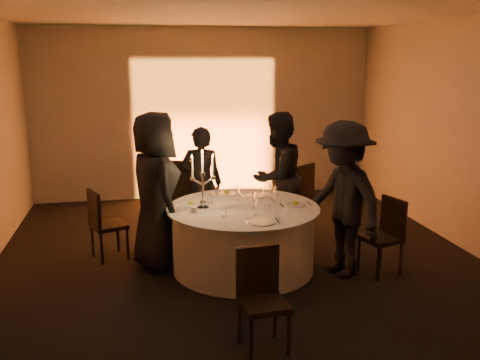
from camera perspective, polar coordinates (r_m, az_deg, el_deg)
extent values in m
plane|color=black|center=(6.55, 0.34, -9.38)|extent=(7.00, 7.00, 0.00)
plane|color=silver|center=(6.06, 0.38, 17.80)|extent=(7.00, 7.00, 0.00)
plane|color=#B3AEA6|center=(9.56, -3.81, 7.08)|extent=(7.00, 0.00, 7.00)
plane|color=#B3AEA6|center=(2.89, 14.31, -7.79)|extent=(7.00, 0.00, 7.00)
plane|color=#B3AEA6|center=(7.33, 24.08, 4.10)|extent=(0.00, 7.00, 7.00)
cube|color=black|center=(9.53, -3.45, -1.81)|extent=(0.25, 0.12, 0.10)
cylinder|color=black|center=(6.54, 0.34, -9.26)|extent=(0.60, 0.60, 0.03)
cylinder|color=black|center=(6.41, 0.34, -6.29)|extent=(0.20, 0.20, 0.75)
cylinder|color=silver|center=(6.41, 0.34, -6.29)|extent=(1.68, 1.68, 0.75)
cylinder|color=silver|center=(6.29, 0.35, -2.98)|extent=(1.80, 1.80, 0.02)
cube|color=black|center=(6.92, -13.79, -4.74)|extent=(0.51, 0.51, 0.05)
cube|color=black|center=(6.79, -15.31, -3.02)|extent=(0.19, 0.38, 0.45)
cylinder|color=black|center=(6.89, -11.89, -6.63)|extent=(0.04, 0.04, 0.42)
cylinder|color=black|center=(7.19, -12.90, -5.85)|extent=(0.04, 0.04, 0.42)
cylinder|color=black|center=(6.78, -14.54, -7.10)|extent=(0.04, 0.04, 0.42)
cylinder|color=black|center=(7.09, -15.45, -6.27)|extent=(0.04, 0.04, 0.42)
cube|color=black|center=(7.88, -6.09, -1.61)|extent=(0.59, 0.59, 0.05)
cube|color=black|center=(7.61, -6.52, 0.09)|extent=(0.45, 0.19, 0.53)
cylinder|color=black|center=(8.09, -4.33, -3.09)|extent=(0.04, 0.04, 0.50)
cylinder|color=black|center=(8.18, -7.08, -2.97)|extent=(0.04, 0.04, 0.50)
cylinder|color=black|center=(7.72, -4.95, -3.91)|extent=(0.04, 0.04, 0.50)
cylinder|color=black|center=(7.81, -7.82, -3.77)|extent=(0.04, 0.04, 0.50)
cube|color=black|center=(8.00, 5.80, -1.72)|extent=(0.59, 0.59, 0.05)
cube|color=black|center=(7.82, 6.96, -0.11)|extent=(0.37, 0.28, 0.48)
cylinder|color=black|center=(8.31, 5.52, -2.85)|extent=(0.04, 0.04, 0.45)
cylinder|color=black|center=(8.03, 3.94, -3.38)|extent=(0.04, 0.04, 0.45)
cylinder|color=black|center=(8.10, 7.56, -3.32)|extent=(0.04, 0.04, 0.45)
cylinder|color=black|center=(7.82, 6.02, -3.88)|extent=(0.04, 0.04, 0.45)
cube|color=black|center=(6.46, 14.76, -6.08)|extent=(0.49, 0.49, 0.05)
cube|color=black|center=(6.50, 16.04, -3.78)|extent=(0.15, 0.39, 0.45)
cylinder|color=black|center=(6.55, 12.55, -7.73)|extent=(0.04, 0.04, 0.42)
cylinder|color=black|center=(6.31, 14.52, -8.65)|extent=(0.04, 0.04, 0.42)
cylinder|color=black|center=(6.76, 14.76, -7.19)|extent=(0.04, 0.04, 0.42)
cylinder|color=black|center=(6.53, 16.74, -8.04)|extent=(0.04, 0.04, 0.42)
cube|color=black|center=(4.71, 2.57, -13.08)|extent=(0.43, 0.43, 0.05)
cube|color=black|center=(4.77, 1.89, -9.58)|extent=(0.39, 0.08, 0.45)
cylinder|color=black|center=(4.63, 1.21, -16.66)|extent=(0.04, 0.04, 0.42)
cylinder|color=black|center=(4.73, 5.22, -16.01)|extent=(0.04, 0.04, 0.42)
cylinder|color=black|center=(4.91, -0.04, -14.80)|extent=(0.04, 0.04, 0.42)
cylinder|color=black|center=(5.00, 3.75, -14.25)|extent=(0.04, 0.04, 0.42)
imported|color=black|center=(6.42, -9.03, -1.15)|extent=(0.83, 1.05, 1.88)
imported|color=black|center=(7.43, -4.14, -0.29)|extent=(0.65, 0.51, 1.57)
imported|color=black|center=(7.30, 3.99, 0.31)|extent=(1.09, 1.05, 1.78)
imported|color=black|center=(6.22, 10.93, -2.05)|extent=(1.01, 1.32, 1.81)
cylinder|color=silver|center=(6.40, -5.23, -2.61)|extent=(0.25, 0.25, 0.01)
cube|color=silver|center=(6.38, -6.75, -2.69)|extent=(0.01, 0.17, 0.01)
cube|color=silver|center=(6.41, -3.72, -2.55)|extent=(0.02, 0.17, 0.01)
sphere|color=yellow|center=(6.39, -5.24, -2.25)|extent=(0.07, 0.07, 0.07)
cylinder|color=silver|center=(6.86, -1.48, -1.47)|extent=(0.25, 0.25, 0.01)
cube|color=silver|center=(6.84, -2.88, -1.54)|extent=(0.02, 0.17, 0.01)
cube|color=silver|center=(6.89, -0.08, -1.41)|extent=(0.01, 0.17, 0.01)
sphere|color=yellow|center=(6.85, -1.48, -1.13)|extent=(0.07, 0.07, 0.07)
cylinder|color=silver|center=(6.78, 1.74, -1.64)|extent=(0.27, 0.27, 0.01)
cube|color=silver|center=(6.75, 0.33, -1.72)|extent=(0.02, 0.17, 0.01)
cube|color=silver|center=(6.82, 3.14, -1.58)|extent=(0.02, 0.17, 0.01)
cylinder|color=silver|center=(6.40, 5.94, -2.62)|extent=(0.24, 0.24, 0.01)
cube|color=silver|center=(6.36, 4.47, -2.71)|extent=(0.02, 0.17, 0.01)
cube|color=silver|center=(6.45, 7.39, -2.54)|extent=(0.01, 0.17, 0.01)
sphere|color=yellow|center=(6.39, 5.95, -2.25)|extent=(0.07, 0.07, 0.07)
cylinder|color=silver|center=(5.72, 2.36, -4.48)|extent=(0.30, 0.30, 0.01)
cube|color=silver|center=(5.69, 0.68, -4.59)|extent=(0.02, 0.17, 0.01)
cube|color=silver|center=(5.76, 4.01, -4.39)|extent=(0.01, 0.17, 0.01)
cylinder|color=silver|center=(6.10, -4.92, -3.42)|extent=(0.11, 0.11, 0.01)
cylinder|color=silver|center=(6.09, -4.93, -3.11)|extent=(0.07, 0.07, 0.06)
cylinder|color=white|center=(6.22, -3.95, -3.00)|extent=(0.14, 0.14, 0.02)
sphere|color=white|center=(6.20, -3.96, -2.42)|extent=(0.08, 0.08, 0.08)
cylinder|color=white|center=(6.17, -3.98, -1.15)|extent=(0.03, 0.03, 0.37)
cylinder|color=white|center=(6.12, -4.01, 0.68)|extent=(0.06, 0.06, 0.03)
cylinder|color=white|center=(6.09, -4.03, 1.84)|extent=(0.02, 0.02, 0.24)
cone|color=orange|center=(6.07, -4.05, 3.15)|extent=(0.02, 0.02, 0.04)
cylinder|color=white|center=(6.13, -4.55, -0.19)|extent=(0.13, 0.02, 0.09)
cylinder|color=white|center=(6.12, -5.12, 0.14)|extent=(0.06, 0.06, 0.03)
cylinder|color=white|center=(6.09, -5.14, 1.29)|extent=(0.02, 0.02, 0.24)
cone|color=orange|center=(6.06, -5.17, 2.60)|extent=(0.02, 0.02, 0.04)
cylinder|color=white|center=(6.15, -3.44, -0.14)|extent=(0.13, 0.02, 0.09)
cylinder|color=white|center=(6.15, -2.89, 0.23)|extent=(0.06, 0.06, 0.03)
cylinder|color=white|center=(6.12, -2.90, 1.38)|extent=(0.02, 0.02, 0.24)
cone|color=orange|center=(6.09, -2.92, 2.69)|extent=(0.02, 0.02, 0.04)
cylinder|color=white|center=(6.64, 3.30, -2.03)|extent=(0.06, 0.06, 0.01)
cylinder|color=white|center=(6.62, 3.31, -1.59)|extent=(0.01, 0.01, 0.10)
cone|color=white|center=(6.60, 3.32, -0.84)|extent=(0.07, 0.07, 0.09)
cylinder|color=white|center=(6.57, -0.12, -2.17)|extent=(0.06, 0.06, 0.01)
cylinder|color=white|center=(6.56, -0.12, -1.73)|extent=(0.01, 0.01, 0.10)
cone|color=white|center=(6.53, -0.12, -0.97)|extent=(0.07, 0.07, 0.09)
cylinder|color=white|center=(6.25, 1.49, -2.99)|extent=(0.06, 0.06, 0.01)
cylinder|color=white|center=(6.23, 1.49, -2.53)|extent=(0.01, 0.01, 0.10)
cone|color=white|center=(6.21, 1.50, -1.73)|extent=(0.07, 0.07, 0.09)
cylinder|color=white|center=(5.98, 1.66, -3.73)|extent=(0.06, 0.06, 0.01)
cylinder|color=white|center=(5.96, 1.67, -3.26)|extent=(0.01, 0.01, 0.10)
cone|color=white|center=(5.94, 1.67, -2.42)|extent=(0.07, 0.07, 0.09)
cylinder|color=white|center=(6.54, 3.68, -2.27)|extent=(0.06, 0.06, 0.01)
cylinder|color=white|center=(6.52, 3.69, -1.83)|extent=(0.01, 0.01, 0.10)
cone|color=white|center=(6.50, 3.70, -1.06)|extent=(0.07, 0.07, 0.09)
cylinder|color=white|center=(6.46, 2.37, -2.45)|extent=(0.06, 0.06, 0.01)
cylinder|color=white|center=(6.44, 2.38, -2.01)|extent=(0.01, 0.01, 0.10)
cone|color=white|center=(6.42, 2.38, -1.23)|extent=(0.07, 0.07, 0.09)
cylinder|color=white|center=(6.44, 3.55, -2.50)|extent=(0.06, 0.06, 0.01)
cylinder|color=white|center=(6.43, 3.55, -2.06)|extent=(0.01, 0.01, 0.10)
cone|color=white|center=(6.41, 3.56, -1.28)|extent=(0.07, 0.07, 0.09)
cylinder|color=white|center=(6.58, 1.65, -1.78)|extent=(0.07, 0.07, 0.09)
cylinder|color=white|center=(5.92, -1.77, -3.48)|extent=(0.07, 0.07, 0.09)
cylinder|color=white|center=(6.16, 2.94, -2.84)|extent=(0.07, 0.07, 0.09)
cylinder|color=white|center=(6.43, -3.24, -2.15)|extent=(0.07, 0.07, 0.09)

